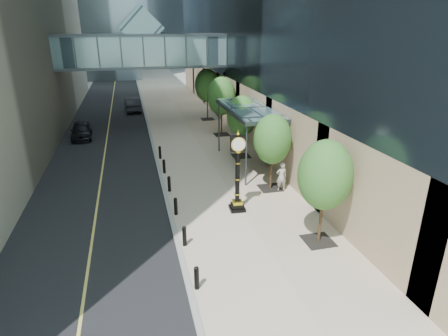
{
  "coord_description": "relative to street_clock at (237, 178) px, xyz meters",
  "views": [
    {
      "loc": [
        -4.63,
        -11.01,
        9.76
      ],
      "look_at": [
        -0.23,
        6.41,
        2.93
      ],
      "focal_mm": 30.0,
      "sensor_mm": 36.0,
      "label": 1
    }
  ],
  "objects": [
    {
      "name": "street_clock",
      "position": [
        0.0,
        0.0,
        0.0
      ],
      "size": [
        0.9,
        0.9,
        4.51
      ],
      "rotation": [
        0.0,
        0.0,
        -0.06
      ],
      "color": "black",
      "rests_on": "sidewalk"
    },
    {
      "name": "road",
      "position": [
        -7.7,
        32.89,
        -2.01
      ],
      "size": [
        8.0,
        180.0,
        0.02
      ],
      "primitive_type": "cube",
      "color": "black",
      "rests_on": "ground"
    },
    {
      "name": "pedestrian",
      "position": [
        3.42,
        1.92,
        -1.04
      ],
      "size": [
        0.7,
        0.48,
        1.84
      ],
      "primitive_type": "imported",
      "rotation": [
        0.0,
        0.0,
        3.08
      ],
      "color": "#A6A198",
      "rests_on": "sidewalk"
    },
    {
      "name": "car_far",
      "position": [
        -5.06,
        28.65,
        -1.18
      ],
      "size": [
        2.02,
        5.04,
        1.63
      ],
      "primitive_type": "imported",
      "rotation": [
        0.0,
        0.0,
        3.2
      ],
      "color": "#212227",
      "rests_on": "road"
    },
    {
      "name": "street_trees",
      "position": [
        2.9,
        10.04,
        1.53
      ],
      "size": [
        2.68,
        28.57,
        5.51
      ],
      "color": "black",
      "rests_on": "sidewalk"
    },
    {
      "name": "sidewalk",
      "position": [
        0.3,
        32.89,
        -1.99
      ],
      "size": [
        8.0,
        180.0,
        0.06
      ],
      "primitive_type": "cube",
      "color": "#B7A48D",
      "rests_on": "ground"
    },
    {
      "name": "ground",
      "position": [
        -0.7,
        -7.11,
        -2.02
      ],
      "size": [
        320.0,
        320.0,
        0.0
      ],
      "primitive_type": "plane",
      "color": "gray",
      "rests_on": "ground"
    },
    {
      "name": "skywalk",
      "position": [
        -3.7,
        20.89,
        5.7
      ],
      "size": [
        17.0,
        4.2,
        5.8
      ],
      "color": "slate",
      "rests_on": "ground"
    },
    {
      "name": "bollard_row",
      "position": [
        -3.4,
        1.89,
        -1.51
      ],
      "size": [
        0.2,
        16.2,
        0.9
      ],
      "color": "black",
      "rests_on": "sidewalk"
    },
    {
      "name": "car_near",
      "position": [
        -9.93,
        17.55,
        -1.26
      ],
      "size": [
        1.98,
        4.41,
        1.47
      ],
      "primitive_type": "imported",
      "rotation": [
        0.0,
        0.0,
        0.06
      ],
      "color": "black",
      "rests_on": "road"
    },
    {
      "name": "entrance_canopy",
      "position": [
        2.77,
        6.89,
        2.18
      ],
      "size": [
        3.0,
        8.0,
        4.38
      ],
      "color": "#383F44",
      "rests_on": "ground"
    },
    {
      "name": "curb",
      "position": [
        -3.7,
        32.89,
        -1.98
      ],
      "size": [
        0.25,
        180.0,
        0.07
      ],
      "primitive_type": "cube",
      "color": "gray",
      "rests_on": "ground"
    }
  ]
}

